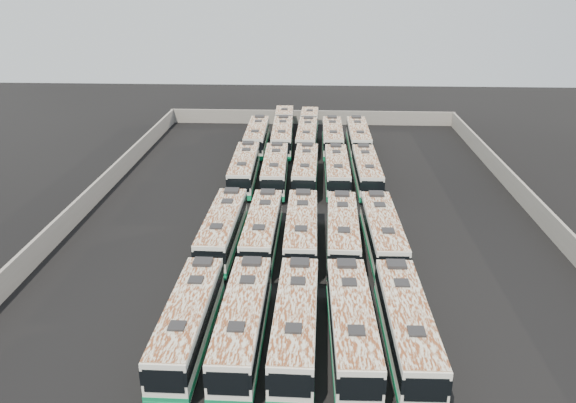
{
  "coord_description": "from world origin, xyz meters",
  "views": [
    {
      "loc": [
        0.47,
        -51.75,
        22.41
      ],
      "look_at": [
        -1.97,
        -0.73,
        1.6
      ],
      "focal_mm": 35.0,
      "sensor_mm": 36.0,
      "label": 1
    }
  ],
  "objects_px": {
    "bus_midback_right": "(337,171)",
    "bus_back_center": "(308,131)",
    "bus_midfront_right": "(343,233)",
    "bus_midback_far_left": "(244,169)",
    "bus_back_far_left": "(257,137)",
    "bus_front_center": "(296,323)",
    "bus_front_far_right": "(407,326)",
    "bus_back_far_right": "(358,138)",
    "bus_front_right": "(351,325)",
    "bus_midback_far_right": "(367,171)",
    "bus_midfront_far_right": "(383,233)",
    "bus_midfront_center": "(302,231)",
    "bus_front_left": "(243,322)",
    "bus_midback_center": "(306,170)",
    "bus_back_right": "(333,137)",
    "bus_front_far_left": "(189,321)",
    "bus_midfront_left": "(262,230)",
    "bus_midfront_far_left": "(223,229)",
    "bus_midback_left": "(275,170)",
    "bus_back_left": "(283,131)"
  },
  "relations": [
    {
      "from": "bus_front_center",
      "to": "bus_midfront_center",
      "type": "xyz_separation_m",
      "value": [
        0.02,
        13.72,
        0.02
      ]
    },
    {
      "from": "bus_midfront_far_left",
      "to": "bus_back_far_right",
      "type": "relative_size",
      "value": 1.01
    },
    {
      "from": "bus_back_far_right",
      "to": "bus_back_right",
      "type": "bearing_deg",
      "value": 179.95
    },
    {
      "from": "bus_midback_center",
      "to": "bus_midback_far_right",
      "type": "xyz_separation_m",
      "value": [
        6.89,
        0.09,
        -0.02
      ]
    },
    {
      "from": "bus_back_right",
      "to": "bus_front_far_right",
      "type": "bearing_deg",
      "value": -85.24
    },
    {
      "from": "bus_front_far_right",
      "to": "bus_midback_far_right",
      "type": "height_order",
      "value": "bus_front_far_right"
    },
    {
      "from": "bus_front_left",
      "to": "bus_midback_center",
      "type": "xyz_separation_m",
      "value": [
        3.43,
        29.99,
        -0.03
      ]
    },
    {
      "from": "bus_back_far_left",
      "to": "bus_back_far_right",
      "type": "distance_m",
      "value": 13.77
    },
    {
      "from": "bus_midfront_far_right",
      "to": "bus_midback_far_right",
      "type": "height_order",
      "value": "bus_midfront_far_right"
    },
    {
      "from": "bus_front_right",
      "to": "bus_midfront_far_left",
      "type": "bearing_deg",
      "value": 125.41
    },
    {
      "from": "bus_midback_right",
      "to": "bus_back_center",
      "type": "distance_m",
      "value": 17.41
    },
    {
      "from": "bus_midback_left",
      "to": "bus_midback_center",
      "type": "bearing_deg",
      "value": -0.54
    },
    {
      "from": "bus_front_far_left",
      "to": "bus_midfront_right",
      "type": "bearing_deg",
      "value": 53.26
    },
    {
      "from": "bus_midback_right",
      "to": "bus_midback_far_right",
      "type": "bearing_deg",
      "value": 0.36
    },
    {
      "from": "bus_midback_right",
      "to": "bus_midback_center",
      "type": "bearing_deg",
      "value": -179.23
    },
    {
      "from": "bus_midback_far_right",
      "to": "bus_back_far_left",
      "type": "bearing_deg",
      "value": 134.63
    },
    {
      "from": "bus_front_right",
      "to": "bus_midfront_center",
      "type": "distance_m",
      "value": 14.22
    },
    {
      "from": "bus_midfront_left",
      "to": "bus_midback_left",
      "type": "height_order",
      "value": "bus_midfront_left"
    },
    {
      "from": "bus_front_center",
      "to": "bus_back_center",
      "type": "xyz_separation_m",
      "value": [
        0.06,
        47.07,
        -0.06
      ]
    },
    {
      "from": "bus_front_right",
      "to": "bus_midfront_far_right",
      "type": "bearing_deg",
      "value": 74.66
    },
    {
      "from": "bus_front_left",
      "to": "bus_midback_left",
      "type": "bearing_deg",
      "value": 90.45
    },
    {
      "from": "bus_back_far_left",
      "to": "bus_back_left",
      "type": "height_order",
      "value": "bus_back_left"
    },
    {
      "from": "bus_front_far_right",
      "to": "bus_midfront_left",
      "type": "height_order",
      "value": "bus_front_far_right"
    },
    {
      "from": "bus_midback_right",
      "to": "bus_front_far_left",
      "type": "bearing_deg",
      "value": -109.34
    },
    {
      "from": "bus_midfront_left",
      "to": "bus_back_center",
      "type": "distance_m",
      "value": 33.38
    },
    {
      "from": "bus_front_far_left",
      "to": "bus_midfront_far_left",
      "type": "relative_size",
      "value": 0.98
    },
    {
      "from": "bus_front_left",
      "to": "bus_midfront_left",
      "type": "distance_m",
      "value": 13.89
    },
    {
      "from": "bus_front_right",
      "to": "bus_midfront_center",
      "type": "height_order",
      "value": "bus_midfront_center"
    },
    {
      "from": "bus_back_left",
      "to": "bus_back_center",
      "type": "relative_size",
      "value": 1.03
    },
    {
      "from": "bus_midfront_center",
      "to": "bus_midback_left",
      "type": "relative_size",
      "value": 1.02
    },
    {
      "from": "bus_back_far_left",
      "to": "bus_midfront_left",
      "type": "bearing_deg",
      "value": -84.32
    },
    {
      "from": "bus_back_right",
      "to": "bus_back_far_left",
      "type": "bearing_deg",
      "value": -178.98
    },
    {
      "from": "bus_front_far_right",
      "to": "bus_back_far_right",
      "type": "xyz_separation_m",
      "value": [
        -0.05,
        43.87,
        -0.01
      ]
    },
    {
      "from": "bus_midback_far_right",
      "to": "bus_back_far_left",
      "type": "distance_m",
      "value": 19.41
    },
    {
      "from": "bus_back_far_left",
      "to": "bus_back_center",
      "type": "bearing_deg",
      "value": 24.99
    },
    {
      "from": "bus_front_far_left",
      "to": "bus_front_left",
      "type": "bearing_deg",
      "value": 1.02
    },
    {
      "from": "bus_front_right",
      "to": "bus_back_far_right",
      "type": "relative_size",
      "value": 1.01
    },
    {
      "from": "bus_midback_far_right",
      "to": "bus_midback_right",
      "type": "bearing_deg",
      "value": 179.94
    },
    {
      "from": "bus_front_far_left",
      "to": "bus_back_far_right",
      "type": "distance_m",
      "value": 46.06
    },
    {
      "from": "bus_front_far_left",
      "to": "bus_front_right",
      "type": "xyz_separation_m",
      "value": [
        10.39,
        -0.0,
        0.04
      ]
    },
    {
      "from": "bus_midfront_right",
      "to": "bus_midback_far_left",
      "type": "relative_size",
      "value": 1.0
    },
    {
      "from": "bus_front_left",
      "to": "bus_midfront_far_left",
      "type": "bearing_deg",
      "value": 104.43
    },
    {
      "from": "bus_back_center",
      "to": "bus_front_right",
      "type": "bearing_deg",
      "value": -84.45
    },
    {
      "from": "bus_midfront_far_left",
      "to": "bus_midfront_left",
      "type": "bearing_deg",
      "value": 1.62
    },
    {
      "from": "bus_front_left",
      "to": "bus_back_left",
      "type": "height_order",
      "value": "bus_front_left"
    },
    {
      "from": "bus_back_far_left",
      "to": "bus_midfront_right",
      "type": "bearing_deg",
      "value": -71.85
    },
    {
      "from": "bus_midfront_far_right",
      "to": "bus_back_left",
      "type": "distance_m",
      "value": 34.94
    },
    {
      "from": "bus_back_right",
      "to": "bus_front_center",
      "type": "bearing_deg",
      "value": -94.36
    },
    {
      "from": "bus_front_left",
      "to": "bus_midfront_right",
      "type": "relative_size",
      "value": 1.01
    },
    {
      "from": "bus_front_far_left",
      "to": "bus_midfront_center",
      "type": "relative_size",
      "value": 0.98
    }
  ]
}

